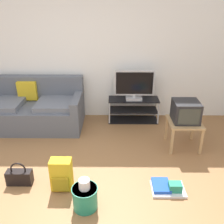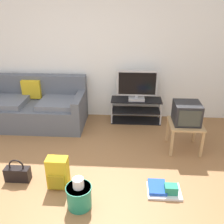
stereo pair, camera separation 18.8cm
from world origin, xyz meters
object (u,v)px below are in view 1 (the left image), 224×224
(side_table, at_px, (184,125))
(floor_tray, at_px, (168,187))
(flat_tv, at_px, (134,85))
(backpack, at_px, (61,175))
(handbag, at_px, (19,177))
(cleaning_bucket, at_px, (85,196))
(tv_stand, at_px, (133,110))
(couch, at_px, (32,109))
(crt_tv, at_px, (186,111))

(side_table, xyz_separation_m, floor_tray, (-0.44, -1.05, -0.34))
(flat_tv, xyz_separation_m, backpack, (-1.04, -1.95, -0.54))
(handbag, bearing_deg, backpack, -7.50)
(flat_tv, bearing_deg, cleaning_bucket, -107.37)
(tv_stand, distance_m, floor_tray, 2.04)
(handbag, xyz_separation_m, floor_tray, (1.92, -0.11, -0.07))
(tv_stand, xyz_separation_m, flat_tv, (0.00, -0.02, 0.51))
(backpack, bearing_deg, floor_tray, -27.68)
(couch, bearing_deg, floor_tray, -38.87)
(crt_tv, distance_m, handbag, 2.60)
(backpack, bearing_deg, handbag, 146.46)
(floor_tray, bearing_deg, flat_tv, 98.73)
(flat_tv, height_order, backpack, flat_tv)
(flat_tv, relative_size, backpack, 1.78)
(crt_tv, bearing_deg, cleaning_bucket, -137.02)
(handbag, bearing_deg, tv_stand, 49.48)
(tv_stand, xyz_separation_m, side_table, (0.74, -0.96, 0.16))
(flat_tv, distance_m, crt_tv, 1.19)
(side_table, xyz_separation_m, handbag, (-2.36, -0.93, -0.28))
(backpack, height_order, handbag, backpack)
(side_table, relative_size, handbag, 1.56)
(flat_tv, xyz_separation_m, side_table, (0.74, -0.94, -0.36))
(flat_tv, xyz_separation_m, crt_tv, (0.74, -0.92, -0.12))
(handbag, relative_size, cleaning_bucket, 0.82)
(handbag, bearing_deg, couch, 100.33)
(crt_tv, relative_size, cleaning_bucket, 1.01)
(crt_tv, bearing_deg, flat_tv, 128.89)
(tv_stand, height_order, side_table, same)
(tv_stand, bearing_deg, side_table, -52.26)
(tv_stand, bearing_deg, floor_tray, -81.36)
(flat_tv, height_order, cleaning_bucket, flat_tv)
(couch, xyz_separation_m, handbag, (0.31, -1.68, -0.22))
(couch, distance_m, handbag, 1.73)
(crt_tv, height_order, backpack, crt_tv)
(backpack, height_order, floor_tray, backpack)
(backpack, xyz_separation_m, handbag, (-0.58, 0.08, -0.10))
(tv_stand, xyz_separation_m, crt_tv, (0.74, -0.94, 0.40))
(backpack, bearing_deg, tv_stand, 36.04)
(tv_stand, height_order, floor_tray, tv_stand)
(cleaning_bucket, bearing_deg, handbag, 155.95)
(crt_tv, bearing_deg, tv_stand, 128.22)
(side_table, bearing_deg, cleaning_bucket, -137.36)
(crt_tv, bearing_deg, backpack, -150.12)
(backpack, distance_m, cleaning_bucket, 0.47)
(side_table, height_order, cleaning_bucket, side_table)
(couch, bearing_deg, flat_tv, 5.56)
(side_table, height_order, floor_tray, side_table)
(backpack, bearing_deg, side_table, 3.45)
(flat_tv, distance_m, handbag, 2.56)
(flat_tv, distance_m, floor_tray, 2.13)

